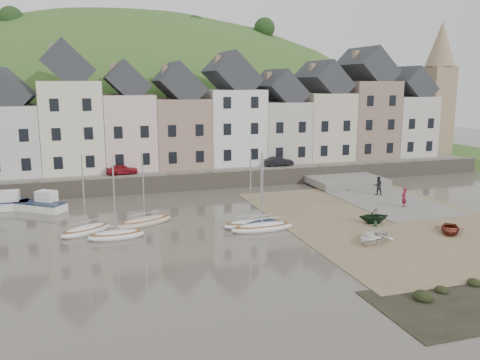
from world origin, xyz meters
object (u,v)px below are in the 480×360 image
object	(u,v)px
sailboat_0	(86,230)
person_red	(404,197)
person_dark	(378,186)
rowboat_green	(374,216)
car_left	(122,169)
rowboat_white	(372,237)
rowboat_red	(450,229)
car_right	(279,161)

from	to	relation	value
sailboat_0	person_red	xyz separation A→B (m)	(28.00, -0.66, 0.74)
person_dark	rowboat_green	bearing A→B (deg)	67.58
person_red	car_left	world-z (taller)	car_left
rowboat_white	car_left	xyz separation A→B (m)	(-15.74, 24.15, 1.76)
rowboat_red	sailboat_0	bearing A→B (deg)	-158.76
sailboat_0	rowboat_red	world-z (taller)	sailboat_0
rowboat_green	car_left	xyz separation A→B (m)	(-18.46, 20.02, 1.46)
rowboat_red	car_left	world-z (taller)	car_left
rowboat_green	person_dark	size ratio (longest dim) A/B	1.28
person_dark	rowboat_red	bearing A→B (deg)	93.62
person_dark	car_left	size ratio (longest dim) A/B	0.58
rowboat_red	car_right	bearing A→B (deg)	139.30
sailboat_0	rowboat_white	world-z (taller)	sailboat_0
person_red	person_dark	bearing A→B (deg)	-120.32
person_red	car_right	bearing A→B (deg)	-95.16
sailboat_0	rowboat_white	distance (m)	21.51
rowboat_green	person_red	bearing A→B (deg)	133.85
rowboat_white	rowboat_green	size ratio (longest dim) A/B	1.34
rowboat_green	car_right	size ratio (longest dim) A/B	0.71
rowboat_red	person_dark	size ratio (longest dim) A/B	1.53
car_right	rowboat_green	bearing A→B (deg)	-177.01
rowboat_white	rowboat_green	distance (m)	4.95
car_left	car_right	distance (m)	18.18
rowboat_white	person_dark	bearing A→B (deg)	113.78
rowboat_white	person_red	bearing A→B (deg)	101.55
sailboat_0	car_right	world-z (taller)	sailboat_0
rowboat_green	person_red	xyz separation A→B (m)	(5.55, 3.76, 0.30)
sailboat_0	rowboat_red	bearing A→B (deg)	-17.70
rowboat_red	car_right	size ratio (longest dim) A/B	0.85
rowboat_white	person_dark	xyz separation A→B (m)	(8.74, 12.91, 0.67)
person_red	sailboat_0	bearing A→B (deg)	-26.24
sailboat_0	rowboat_green	size ratio (longest dim) A/B	2.58
car_right	rowboat_red	bearing A→B (deg)	-167.45
sailboat_0	person_dark	world-z (taller)	sailboat_0
person_red	rowboat_red	bearing A→B (deg)	54.77
person_dark	car_left	xyz separation A→B (m)	(-24.49, 11.24, 1.09)
sailboat_0	rowboat_red	size ratio (longest dim) A/B	2.17
car_left	rowboat_red	bearing A→B (deg)	-141.01
rowboat_white	car_left	world-z (taller)	car_left
car_left	sailboat_0	bearing A→B (deg)	161.47
rowboat_red	car_left	xyz separation A→B (m)	(-22.58, 24.08, 1.80)
person_dark	car_right	size ratio (longest dim) A/B	0.55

